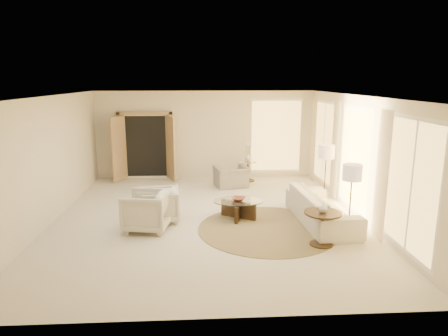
{
  "coord_description": "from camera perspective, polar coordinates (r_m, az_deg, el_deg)",
  "views": [
    {
      "loc": [
        -0.13,
        -8.81,
        3.16
      ],
      "look_at": [
        0.4,
        0.4,
        1.1
      ],
      "focal_mm": 32.0,
      "sensor_mm": 36.0,
      "label": 1
    }
  ],
  "objects": [
    {
      "name": "room",
      "position": [
        8.99,
        -2.4,
        1.27
      ],
      "size": [
        7.04,
        8.04,
        2.83
      ],
      "color": "beige",
      "rests_on": "ground"
    },
    {
      "name": "windows_right",
      "position": [
        9.77,
        18.27,
        1.27
      ],
      "size": [
        0.1,
        6.4,
        2.4
      ],
      "primitive_type": null,
      "color": "#FFCA66",
      "rests_on": "room"
    },
    {
      "name": "window_back_corner",
      "position": [
        13.11,
        7.45,
        4.55
      ],
      "size": [
        1.7,
        0.1,
        2.4
      ],
      "primitive_type": null,
      "color": "#FFCA66",
      "rests_on": "room"
    },
    {
      "name": "curtains_right",
      "position": [
        10.59,
        16.25,
        1.97
      ],
      "size": [
        0.06,
        5.2,
        2.6
      ],
      "primitive_type": null,
      "color": "beige",
      "rests_on": "room"
    },
    {
      "name": "french_doors",
      "position": [
        12.92,
        -11.13,
        3.03
      ],
      "size": [
        1.95,
        0.66,
        2.16
      ],
      "color": "#A38459",
      "rests_on": "room"
    },
    {
      "name": "area_rug",
      "position": [
        8.75,
        6.22,
        -8.62
      ],
      "size": [
        3.65,
        3.65,
        0.01
      ],
      "primitive_type": "cylinder",
      "rotation": [
        0.0,
        0.0,
        0.25
      ],
      "color": "#453821",
      "rests_on": "room"
    },
    {
      "name": "sofa",
      "position": [
        9.21,
        13.75,
        -5.49
      ],
      "size": [
        1.12,
        2.52,
        0.72
      ],
      "primitive_type": "imported",
      "rotation": [
        0.0,
        0.0,
        1.63
      ],
      "color": "beige",
      "rests_on": "room"
    },
    {
      "name": "armchair_left",
      "position": [
        9.18,
        -9.03,
        -5.01
      ],
      "size": [
        0.81,
        0.85,
        0.82
      ],
      "primitive_type": "imported",
      "rotation": [
        0.0,
        0.0,
        -1.49
      ],
      "color": "beige",
      "rests_on": "room"
    },
    {
      "name": "armchair_right",
      "position": [
        8.68,
        -11.04,
        -5.75
      ],
      "size": [
        0.97,
        1.01,
        0.93
      ],
      "primitive_type": "imported",
      "rotation": [
        0.0,
        0.0,
        -1.72
      ],
      "color": "beige",
      "rests_on": "room"
    },
    {
      "name": "accent_chair",
      "position": [
        11.88,
        1.09,
        -0.76
      ],
      "size": [
        1.08,
        0.82,
        0.84
      ],
      "primitive_type": "imported",
      "rotation": [
        0.0,
        0.0,
        3.37
      ],
      "color": "gray",
      "rests_on": "room"
    },
    {
      "name": "coffee_table",
      "position": [
        9.27,
        2.07,
        -5.6
      ],
      "size": [
        1.52,
        1.52,
        0.43
      ],
      "rotation": [
        0.0,
        0.0,
        0.4
      ],
      "color": "black",
      "rests_on": "room"
    },
    {
      "name": "end_table",
      "position": [
        7.97,
        13.87,
        -7.59
      ],
      "size": [
        0.71,
        0.71,
        0.68
      ],
      "rotation": [
        0.0,
        0.0,
        -0.0
      ],
      "color": "black",
      "rests_on": "room"
    },
    {
      "name": "side_table",
      "position": [
        12.6,
        3.43,
        -0.13
      ],
      "size": [
        0.56,
        0.56,
        0.65
      ],
      "rotation": [
        0.0,
        0.0,
        -0.39
      ],
      "color": "#30251C",
      "rests_on": "room"
    },
    {
      "name": "floor_lamp_near",
      "position": [
        10.0,
        14.41,
        1.88
      ],
      "size": [
        0.39,
        0.39,
        1.61
      ],
      "rotation": [
        0.0,
        0.0,
        -0.42
      ],
      "color": "#30251C",
      "rests_on": "room"
    },
    {
      "name": "floor_lamp_far",
      "position": [
        8.17,
        17.83,
        -1.09
      ],
      "size": [
        0.37,
        0.37,
        1.54
      ],
      "rotation": [
        0.0,
        0.0,
        0.05
      ],
      "color": "#30251C",
      "rests_on": "room"
    },
    {
      "name": "bowl",
      "position": [
        9.21,
        2.08,
        -4.44
      ],
      "size": [
        0.39,
        0.39,
        0.08
      ],
      "primitive_type": "imported",
      "rotation": [
        0.0,
        0.0,
        -0.25
      ],
      "color": "brown",
      "rests_on": "coffee_table"
    },
    {
      "name": "end_vase",
      "position": [
        7.87,
        13.98,
        -5.57
      ],
      "size": [
        0.2,
        0.2,
        0.18
      ],
      "primitive_type": "imported",
      "rotation": [
        0.0,
        0.0,
        -0.17
      ],
      "color": "silver",
      "rests_on": "end_table"
    },
    {
      "name": "side_vase",
      "position": [
        12.53,
        3.46,
        1.51
      ],
      "size": [
        0.24,
        0.24,
        0.23
      ],
      "primitive_type": "imported",
      "rotation": [
        0.0,
        0.0,
        0.07
      ],
      "color": "silver",
      "rests_on": "side_table"
    }
  ]
}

